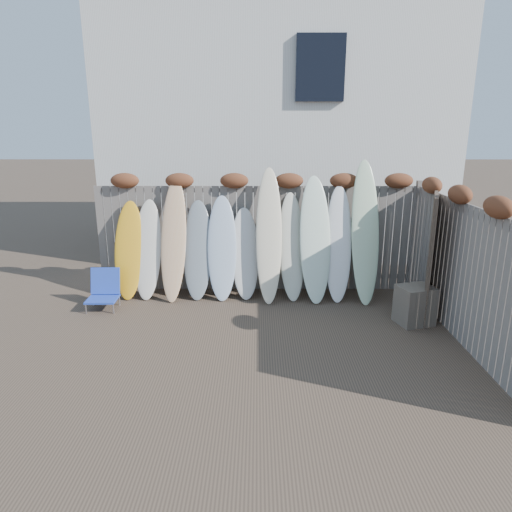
{
  "coord_description": "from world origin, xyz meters",
  "views": [
    {
      "loc": [
        0.02,
        -6.0,
        3.04
      ],
      "look_at": [
        0.0,
        1.2,
        1.0
      ],
      "focal_mm": 32.0,
      "sensor_mm": 36.0,
      "label": 1
    }
  ],
  "objects_px": {
    "wooden_crate": "(415,305)",
    "surfboard_0": "(129,250)",
    "beach_chair": "(104,290)",
    "lattice_panel": "(430,255)"
  },
  "relations": [
    {
      "from": "lattice_panel",
      "to": "surfboard_0",
      "type": "distance_m",
      "value": 5.25
    },
    {
      "from": "lattice_panel",
      "to": "surfboard_0",
      "type": "height_order",
      "value": "lattice_panel"
    },
    {
      "from": "beach_chair",
      "to": "lattice_panel",
      "type": "distance_m",
      "value": 5.56
    },
    {
      "from": "beach_chair",
      "to": "lattice_panel",
      "type": "bearing_deg",
      "value": -2.51
    },
    {
      "from": "wooden_crate",
      "to": "lattice_panel",
      "type": "xyz_separation_m",
      "value": [
        0.33,
        0.44,
        0.71
      ]
    },
    {
      "from": "lattice_panel",
      "to": "surfboard_0",
      "type": "relative_size",
      "value": 1.12
    },
    {
      "from": "beach_chair",
      "to": "lattice_panel",
      "type": "height_order",
      "value": "lattice_panel"
    },
    {
      "from": "beach_chair",
      "to": "wooden_crate",
      "type": "bearing_deg",
      "value": -7.45
    },
    {
      "from": "beach_chair",
      "to": "lattice_panel",
      "type": "relative_size",
      "value": 0.33
    },
    {
      "from": "wooden_crate",
      "to": "surfboard_0",
      "type": "bearing_deg",
      "value": 165.6
    }
  ]
}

